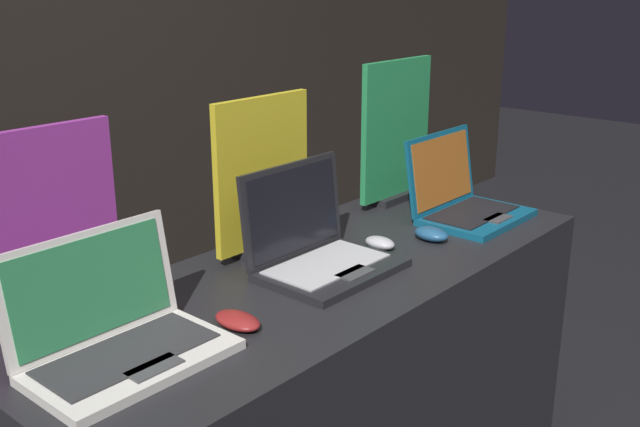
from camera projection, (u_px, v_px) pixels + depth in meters
name	position (u px, v px, depth m)	size (l,w,h in m)	color
display_counter	(320.00, 415.00, 2.04)	(1.69, 0.62, 0.86)	black
laptop_front	(116.00, 331.00, 1.45)	(0.38, 0.27, 0.24)	silver
mouse_front	(237.00, 321.00, 1.59)	(0.07, 0.12, 0.03)	maroon
promo_stand_front	(40.00, 233.00, 1.57)	(0.37, 0.07, 0.42)	black
laptop_middle	(315.00, 246.00, 1.89)	(0.35, 0.27, 0.26)	black
mouse_middle	(380.00, 243.00, 2.05)	(0.06, 0.09, 0.03)	#B2B2B7
promo_stand_middle	(262.00, 180.00, 1.97)	(0.33, 0.07, 0.42)	black
laptop_back	(463.00, 198.00, 2.30)	(0.34, 0.28, 0.25)	#0F5170
mouse_back	(431.00, 234.00, 2.11)	(0.07, 0.10, 0.04)	navy
promo_stand_back	(396.00, 135.00, 2.41)	(0.34, 0.07, 0.46)	black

